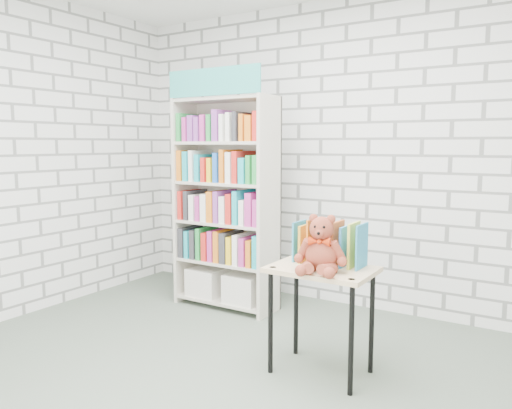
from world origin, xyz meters
The scene contains 6 objects.
ground centered at (0.00, 0.00, 0.00)m, with size 4.50×4.50×0.00m, color #4F5C4D.
room_shell centered at (0.00, 0.00, 1.78)m, with size 4.52×4.02×2.81m.
bookshelf centered at (-0.87, 1.36, 0.98)m, with size 0.96×0.37×2.14m.
display_table centered at (0.45, 0.56, 0.61)m, with size 0.66×0.46×0.71m.
table_books centered at (0.45, 0.67, 0.85)m, with size 0.46×0.21×0.27m.
teddy_bear centered at (0.48, 0.46, 0.85)m, with size 0.33×0.32×0.36m.
Camera 1 is at (1.74, -2.32, 1.50)m, focal length 35.00 mm.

